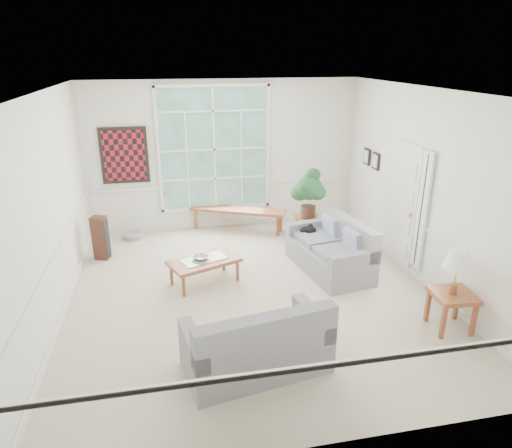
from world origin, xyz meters
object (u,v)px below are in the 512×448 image
Objects in this scene: loveseat_front at (256,335)px; end_table at (310,230)px; loveseat_right at (329,245)px; side_table at (450,311)px; coffee_table at (205,271)px.

loveseat_front is 3.25× the size of end_table.
loveseat_right reaches higher than side_table.
loveseat_front is at bearing -136.91° from loveseat_right.
loveseat_front reaches higher than coffee_table.
loveseat_right is 3.10× the size of side_table.
loveseat_right reaches higher than end_table.
side_table is (3.08, -1.94, 0.06)m from coffee_table.
side_table is (0.92, -3.23, 0.02)m from end_table.
side_table is (0.98, -1.99, -0.18)m from loveseat_right.
side_table reaches higher than end_table.
coffee_table is 3.65m from side_table.
side_table is (2.69, 0.29, -0.17)m from loveseat_front.
end_table reaches higher than coffee_table.
loveseat_front is (-1.71, -2.28, -0.01)m from loveseat_right.
loveseat_right is 2.22m from side_table.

